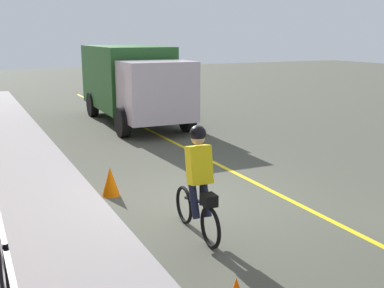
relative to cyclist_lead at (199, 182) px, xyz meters
The scene contains 6 objects.
ground_plane 1.98m from the cyclist_lead, 26.38° to the right, with size 80.00×80.00×0.00m, color #494A3E.
lane_line_centre 3.00m from the cyclist_lead, 56.51° to the right, with size 36.00×0.12×0.01m, color yellow.
sidewalk 3.17m from the cyclist_lead, 58.96° to the left, with size 40.00×3.20×0.15m, color gray.
cyclist_lead is the anchor object (origin of this frame).
box_truck_background 10.58m from the cyclist_lead, 13.27° to the right, with size 6.77×2.69×2.78m.
traffic_cone_far 2.71m from the cyclist_lead, 15.62° to the left, with size 0.36×0.36×0.60m, color #F76502.
Camera 1 is at (-7.85, 3.94, 3.17)m, focal length 43.74 mm.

